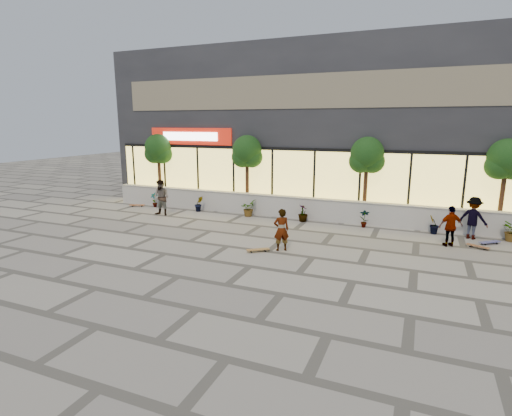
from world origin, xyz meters
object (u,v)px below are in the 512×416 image
at_px(tree_east, 506,162).
at_px(skater_center, 281,230).
at_px(tree_midwest, 247,153).
at_px(skateboard_center, 258,250).
at_px(skater_right_near, 451,226).
at_px(skateboard_right_near, 478,246).
at_px(skater_left, 161,198).
at_px(skater_right_far, 473,218).
at_px(skateboard_left, 137,205).
at_px(tree_west, 158,151).
at_px(tree_mideast, 367,157).
at_px(skateboard_right_far, 490,242).

height_order(tree_east, skater_center, tree_east).
bearing_deg(tree_midwest, skateboard_center, -62.93).
height_order(skater_right_near, skateboard_right_near, skater_right_near).
relative_size(skater_left, skateboard_center, 2.23).
bearing_deg(skater_right_far, skater_left, 28.77).
height_order(skateboard_left, skateboard_right_near, skateboard_left).
distance_m(tree_west, skateboard_right_near, 16.49).
xyz_separation_m(tree_mideast, skater_right_near, (3.53, -2.83, -2.22)).
bearing_deg(tree_west, skateboard_center, -35.65).
bearing_deg(skater_right_far, skateboard_center, 57.05).
xyz_separation_m(skater_left, skateboard_right_far, (14.41, 0.76, -0.80)).
bearing_deg(skateboard_left, tree_midwest, -10.94).
bearing_deg(tree_midwest, tree_mideast, 0.00).
distance_m(tree_mideast, skateboard_center, 7.43).
xyz_separation_m(tree_east, skateboard_center, (-8.32, -6.23, -2.90)).
height_order(skater_right_far, skateboard_center, skater_right_far).
distance_m(tree_midwest, skater_center, 7.28).
height_order(skater_center, skater_right_far, skater_right_far).
xyz_separation_m(skateboard_left, skateboard_right_far, (16.96, -0.48, 0.01)).
bearing_deg(skateboard_center, skateboard_left, 116.07).
height_order(tree_east, skateboard_left, tree_east).
distance_m(skater_left, skater_right_near, 12.97).
bearing_deg(skateboard_center, skater_right_near, -8.50).
height_order(skateboard_right_near, skateboard_right_far, skateboard_right_far).
bearing_deg(skateboard_left, skateboard_center, -52.26).
bearing_deg(skater_right_near, skater_center, 0.20).
xyz_separation_m(skateboard_center, skateboard_right_near, (7.32, 3.51, -0.00)).
distance_m(skater_center, skater_right_far, 7.82).
relative_size(skater_center, skateboard_left, 1.88).
bearing_deg(skateboard_center, skater_center, -2.13).
bearing_deg(skater_right_far, skater_center, 56.97).
xyz_separation_m(tree_west, skater_right_far, (15.89, -1.40, -2.14)).
relative_size(tree_east, skateboard_center, 4.92).
bearing_deg(tree_midwest, skater_right_far, -7.67).
distance_m(skater_left, skateboard_right_far, 14.45).
bearing_deg(tree_west, tree_midwest, 0.00).
relative_size(skater_left, skateboard_left, 2.16).
xyz_separation_m(skater_center, skateboard_right_near, (6.61, 3.02, -0.69)).
relative_size(tree_east, skater_right_near, 2.55).
bearing_deg(tree_west, skater_left, -53.03).
bearing_deg(skateboard_right_far, skater_left, 145.34).
bearing_deg(skater_left, skateboard_right_near, 1.75).
distance_m(skater_right_far, skateboard_right_near, 1.53).
distance_m(tree_west, tree_mideast, 11.50).
height_order(skateboard_center, skateboard_left, skateboard_center).
xyz_separation_m(skater_right_far, skateboard_right_near, (0.11, -1.32, -0.76)).
height_order(skater_right_near, skater_right_far, skater_right_far).
height_order(skater_center, skateboard_left, skater_center).
bearing_deg(skateboard_right_near, tree_midwest, -166.15).
height_order(tree_west, skater_right_far, tree_west).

